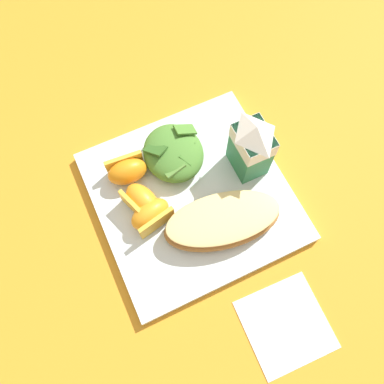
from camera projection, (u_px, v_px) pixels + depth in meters
name	position (u px, v px, depth m)	size (l,w,h in m)	color
ground	(192.00, 198.00, 0.61)	(3.00, 3.00, 0.00)	orange
white_plate	(192.00, 196.00, 0.60)	(0.28, 0.28, 0.02)	silver
cheesy_pizza_bread	(222.00, 221.00, 0.56)	(0.11, 0.18, 0.04)	#A87038
green_salad_pile	(176.00, 152.00, 0.60)	(0.10, 0.09, 0.05)	#4C8433
milk_carton	(252.00, 146.00, 0.56)	(0.06, 0.05, 0.11)	#2D8451
orange_wedge_front	(127.00, 171.00, 0.58)	(0.04, 0.06, 0.04)	orange
orange_wedge_middle	(142.00, 201.00, 0.57)	(0.07, 0.05, 0.04)	orange
orange_wedge_rear	(151.00, 215.00, 0.56)	(0.05, 0.07, 0.04)	orange
paper_napkin	(286.00, 324.00, 0.54)	(0.11, 0.11, 0.00)	white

